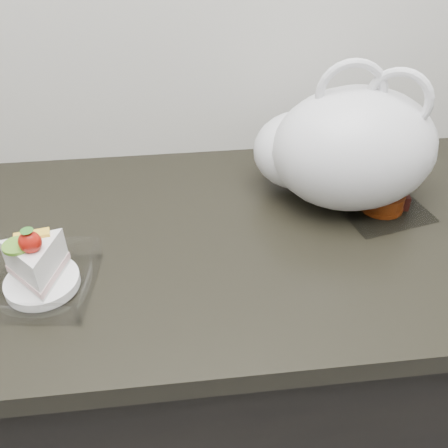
% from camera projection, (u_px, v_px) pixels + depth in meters
% --- Properties ---
extents(counter, '(2.04, 0.64, 0.90)m').
position_uv_depth(counter, '(211.00, 379.00, 1.20)').
color(counter, black).
rests_on(counter, ground).
extents(cake_tray, '(0.18, 0.18, 0.13)m').
position_uv_depth(cake_tray, '(39.00, 272.00, 0.80)').
color(cake_tray, white).
rests_on(cake_tray, counter).
extents(mooncake_wrap, '(0.20, 0.19, 0.04)m').
position_uv_depth(mooncake_wrap, '(383.00, 202.00, 0.99)').
color(mooncake_wrap, white).
rests_on(mooncake_wrap, counter).
extents(plastic_bag, '(0.39, 0.33, 0.29)m').
position_uv_depth(plastic_bag, '(343.00, 148.00, 0.96)').
color(plastic_bag, silver).
rests_on(plastic_bag, counter).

